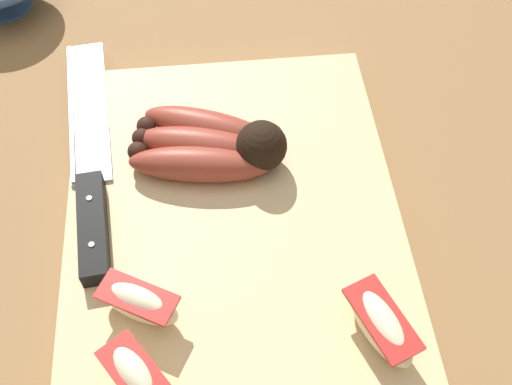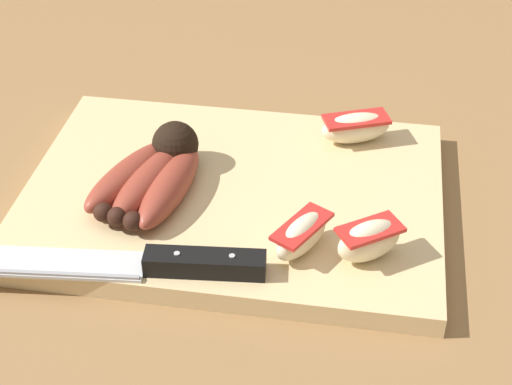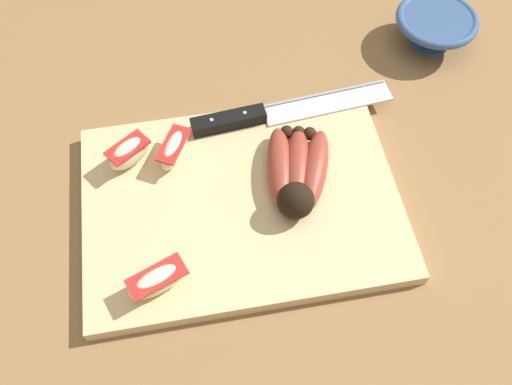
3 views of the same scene
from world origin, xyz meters
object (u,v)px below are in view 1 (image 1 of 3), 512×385
at_px(apple_wedge_middle, 135,303).
at_px(banana_bunch, 209,146).
at_px(apple_wedge_near, 376,324).
at_px(apple_wedge_far, 131,376).
at_px(chefs_knife, 87,182).

bearing_deg(apple_wedge_middle, banana_bunch, -23.52).
bearing_deg(banana_bunch, apple_wedge_near, -148.21).
bearing_deg(apple_wedge_far, apple_wedge_near, -82.95).
distance_m(banana_bunch, apple_wedge_far, 0.21).
bearing_deg(banana_bunch, apple_wedge_middle, 156.48).
xyz_separation_m(apple_wedge_middle, apple_wedge_far, (-0.06, 0.00, 0.00)).
distance_m(apple_wedge_near, apple_wedge_far, 0.18).
height_order(chefs_knife, apple_wedge_near, apple_wedge_near).
height_order(chefs_knife, apple_wedge_far, apple_wedge_far).
xyz_separation_m(banana_bunch, apple_wedge_middle, (-0.14, 0.06, 0.00)).
relative_size(apple_wedge_near, apple_wedge_far, 1.21).
height_order(banana_bunch, apple_wedge_near, banana_bunch).
xyz_separation_m(banana_bunch, apple_wedge_far, (-0.20, 0.06, 0.00)).
distance_m(apple_wedge_middle, apple_wedge_far, 0.06).
relative_size(chefs_knife, apple_wedge_far, 4.49).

